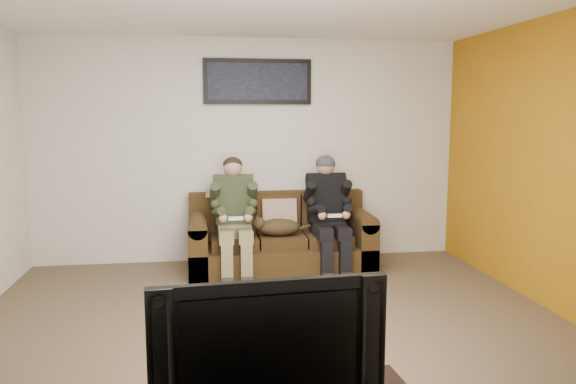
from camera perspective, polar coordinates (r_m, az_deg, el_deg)
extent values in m
plane|color=brown|center=(4.72, -1.48, -13.65)|extent=(5.00, 5.00, 0.00)
plane|color=beige|center=(6.64, -3.95, 4.20)|extent=(5.00, 0.00, 5.00)
plane|color=beige|center=(2.21, 5.70, -3.56)|extent=(5.00, 0.00, 5.00)
plane|color=beige|center=(5.32, 26.25, 2.44)|extent=(0.00, 4.50, 4.50)
plane|color=#A76C10|center=(5.32, 26.17, 2.44)|extent=(0.00, 4.50, 4.50)
cube|color=#382610|center=(6.36, -0.75, -6.56)|extent=(2.03, 0.88, 0.28)
cube|color=#382610|center=(6.61, -1.17, -2.32)|extent=(2.03, 0.18, 0.55)
cube|color=#382610|center=(6.27, -9.09, -5.57)|extent=(0.20, 0.88, 0.55)
cube|color=#382610|center=(6.51, 7.27, -5.03)|extent=(0.20, 0.88, 0.55)
cylinder|color=#382610|center=(6.21, -9.15, -3.09)|extent=(0.20, 0.88, 0.20)
cylinder|color=#382610|center=(6.46, 7.32, -2.63)|extent=(0.20, 0.88, 0.20)
cube|color=#372410|center=(6.22, -5.48, -5.01)|extent=(0.50, 0.55, 0.13)
cube|color=#372410|center=(6.42, -5.64, -2.16)|extent=(0.50, 0.13, 0.41)
cube|color=#372410|center=(6.27, -0.69, -4.87)|extent=(0.50, 0.55, 0.13)
cube|color=#372410|center=(6.47, -1.02, -2.04)|extent=(0.50, 0.13, 0.41)
cube|color=#372410|center=(6.36, 3.98, -4.70)|extent=(0.50, 0.55, 0.13)
cube|color=#372410|center=(6.56, 3.51, -1.92)|extent=(0.50, 0.13, 0.41)
cube|color=#A08269|center=(6.37, -0.89, -2.37)|extent=(0.39, 0.19, 0.38)
cube|color=#BFB68C|center=(6.50, -6.53, -0.08)|extent=(0.42, 0.20, 0.07)
cube|color=olive|center=(6.17, -5.48, -3.85)|extent=(0.36, 0.30, 0.14)
cube|color=#2D341F|center=(6.21, -5.57, -0.95)|extent=(0.40, 0.30, 0.53)
cylinder|color=#2D341F|center=(6.20, -5.60, 0.99)|extent=(0.44, 0.18, 0.18)
sphere|color=#AE7863|center=(6.20, -5.63, 2.48)|extent=(0.21, 0.21, 0.21)
cube|color=olive|center=(5.97, -6.33, -4.36)|extent=(0.15, 0.42, 0.13)
cube|color=olive|center=(5.98, -4.41, -4.31)|extent=(0.15, 0.42, 0.13)
cube|color=olive|center=(5.84, -6.21, -7.30)|extent=(0.12, 0.13, 0.41)
cube|color=olive|center=(5.85, -4.24, -7.25)|extent=(0.12, 0.13, 0.41)
cube|color=black|center=(5.80, -6.15, -9.07)|extent=(0.11, 0.26, 0.08)
cube|color=black|center=(5.82, -4.16, -9.01)|extent=(0.11, 0.26, 0.08)
cylinder|color=#2D341F|center=(6.12, -7.42, -0.17)|extent=(0.11, 0.30, 0.28)
cylinder|color=#2D341F|center=(6.14, -3.68, -0.09)|extent=(0.11, 0.30, 0.28)
cylinder|color=#2D341F|center=(5.93, -7.05, -1.99)|extent=(0.14, 0.32, 0.15)
cylinder|color=#2D341F|center=(5.94, -3.77, -1.92)|extent=(0.14, 0.32, 0.15)
sphere|color=#AE7863|center=(5.82, -6.61, -2.67)|extent=(0.09, 0.09, 0.09)
sphere|color=#AE7863|center=(5.83, -4.06, -2.61)|extent=(0.09, 0.09, 0.09)
cube|color=white|center=(5.80, -5.32, -2.68)|extent=(0.15, 0.04, 0.03)
ellipsoid|color=black|center=(6.21, -5.65, 2.77)|extent=(0.22, 0.22, 0.17)
cube|color=black|center=(6.31, 4.05, -3.56)|extent=(0.36, 0.30, 0.14)
cube|color=black|center=(6.35, 3.88, -0.73)|extent=(0.40, 0.30, 0.53)
cylinder|color=black|center=(6.34, 3.86, 1.17)|extent=(0.44, 0.18, 0.18)
sphere|color=#9F7259|center=(6.34, 3.83, 2.63)|extent=(0.21, 0.21, 0.21)
cube|color=black|center=(6.10, 3.54, -4.06)|extent=(0.15, 0.42, 0.13)
cube|color=black|center=(6.14, 5.37, -3.99)|extent=(0.15, 0.42, 0.13)
cube|color=black|center=(5.97, 3.93, -6.93)|extent=(0.12, 0.13, 0.41)
cube|color=black|center=(6.01, 5.80, -6.84)|extent=(0.12, 0.13, 0.41)
cube|color=black|center=(5.94, 4.08, -8.65)|extent=(0.11, 0.26, 0.08)
cube|color=black|center=(5.98, 5.97, -8.54)|extent=(0.11, 0.26, 0.08)
cylinder|color=black|center=(6.23, 2.23, 0.04)|extent=(0.11, 0.30, 0.28)
cylinder|color=black|center=(6.31, 5.80, 0.11)|extent=(0.11, 0.30, 0.28)
cylinder|color=black|center=(6.04, 2.89, -1.75)|extent=(0.14, 0.32, 0.15)
cylinder|color=black|center=(6.12, 6.02, -1.66)|extent=(0.14, 0.32, 0.15)
sphere|color=#9F7259|center=(5.94, 3.50, -2.41)|extent=(0.09, 0.09, 0.09)
sphere|color=#9F7259|center=(6.00, 5.93, -2.33)|extent=(0.09, 0.09, 0.09)
cube|color=white|center=(5.95, 4.76, -2.40)|extent=(0.15, 0.04, 0.03)
ellipsoid|color=black|center=(6.34, 3.84, 2.90)|extent=(0.22, 0.22, 0.19)
ellipsoid|color=#43331A|center=(6.16, -0.94, -3.60)|extent=(0.47, 0.26, 0.19)
sphere|color=#43331A|center=(6.09, -2.96, -3.20)|extent=(0.14, 0.14, 0.14)
cone|color=#43331A|center=(6.04, -3.12, -2.62)|extent=(0.04, 0.04, 0.04)
cone|color=#43331A|center=(6.11, -3.18, -2.50)|extent=(0.04, 0.04, 0.04)
cylinder|color=#43331A|center=(6.25, 1.18, -3.75)|extent=(0.26, 0.13, 0.08)
cube|color=black|center=(6.61, -3.10, 11.13)|extent=(1.25, 0.04, 0.52)
cube|color=black|center=(6.58, -3.08, 11.14)|extent=(1.15, 0.01, 0.42)
imported|color=black|center=(2.61, -2.24, -14.60)|extent=(1.05, 0.21, 0.60)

